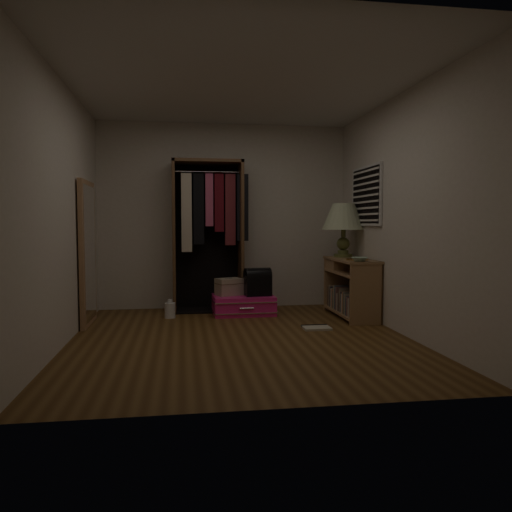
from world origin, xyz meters
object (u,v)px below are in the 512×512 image
floor_mirror (88,253)px  pink_suitcase (243,305)px  console_bookshelf (349,286)px  black_bag (258,281)px  white_jug (170,310)px  train_case (229,287)px  table_lamp (343,218)px  open_wardrobe (210,223)px

floor_mirror → pink_suitcase: bearing=12.0°
console_bookshelf → black_bag: size_ratio=3.04×
black_bag → white_jug: size_ratio=1.56×
train_case → black_bag: (0.37, -0.09, 0.08)m
table_lamp → open_wardrobe: bearing=166.0°
console_bookshelf → floor_mirror: 3.27m
train_case → floor_mirror: bearing=172.4°
black_bag → white_jug: black_bag is taller
open_wardrobe → train_case: 0.94m
black_bag → table_lamp: size_ratio=0.51×
console_bookshelf → open_wardrobe: size_ratio=0.55×
open_wardrobe → white_jug: open_wardrobe is taller
open_wardrobe → black_bag: bearing=-34.5°
open_wardrobe → table_lamp: size_ratio=2.86×
table_lamp → pink_suitcase: bearing=176.9°
console_bookshelf → floor_mirror: size_ratio=0.66×
train_case → white_jug: 0.83m
table_lamp → white_jug: size_ratio=3.03×
black_bag → table_lamp: (1.16, -0.02, 0.84)m
console_bookshelf → open_wardrobe: open_wardrobe is taller
open_wardrobe → pink_suitcase: bearing=-41.1°
pink_suitcase → white_jug: 0.97m
black_bag → pink_suitcase: bearing=158.4°
pink_suitcase → table_lamp: size_ratio=1.16×
train_case → table_lamp: 1.78m
train_case → table_lamp: bearing=-26.3°
floor_mirror → table_lamp: 3.29m
open_wardrobe → train_case: open_wardrobe is taller
open_wardrobe → black_bag: 1.07m
floor_mirror → train_case: floor_mirror is taller
table_lamp → white_jug: bearing=-178.5°
pink_suitcase → white_jug: bearing=-173.5°
black_bag → white_jug: bearing=177.6°
open_wardrobe → pink_suitcase: open_wardrobe is taller
pink_suitcase → train_case: bearing=166.5°
pink_suitcase → black_bag: black_bag is taller
floor_mirror → open_wardrobe: bearing=27.5°
train_case → table_lamp: (1.53, -0.11, 0.91)m
floor_mirror → table_lamp: (3.24, 0.33, 0.42)m
open_wardrobe → table_lamp: open_wardrobe is taller
open_wardrobe → table_lamp: bearing=-14.0°
black_bag → table_lamp: table_lamp is taller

